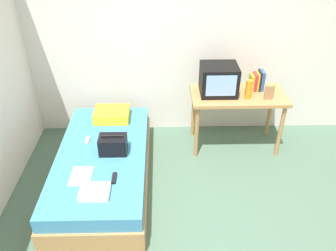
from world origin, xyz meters
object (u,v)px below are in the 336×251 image
Objects in this scene: book_row at (257,81)px; pillow at (112,114)px; bed at (103,168)px; remote_silver at (87,140)px; magazine at (81,176)px; picture_frame at (269,93)px; remote_dark at (114,178)px; handbag at (113,145)px; tv at (219,80)px; water_bottle at (249,89)px; desk at (238,101)px; folded_towel at (95,192)px.

book_row reaches higher than pillow.
remote_silver is at bearing 130.65° from bed.
magazine is (-2.01, -1.22, -0.44)m from book_row.
picture_frame is at bearing 24.59° from magazine.
magazine is at bearing -148.69° from book_row.
pillow is 1.15m from remote_dark.
magazine is (-0.29, -0.39, -0.10)m from handbag.
book_row is at bearing 9.81° from tv.
bed is 4.59× the size of pillow.
tv is at bearing -170.19° from book_row.
water_bottle reaches higher than magazine.
handbag is (-1.23, -0.74, -0.41)m from tv.
desk is 1.59m from pillow.
folded_towel is (0.22, -0.87, 0.02)m from remote_silver.
water_bottle is 1.50× the size of remote_dark.
remote_dark is at bearing -145.58° from water_bottle.
bed is at bearing -163.71° from picture_frame.
water_bottle reaches higher than remote_silver.
water_bottle is 0.25m from picture_frame.
handbag is 2.08× the size of remote_silver.
picture_frame reaches higher than folded_towel.
book_row is 1.59× the size of remote_dark.
book_row reaches higher than remote_dark.
picture_frame is 2.20m from remote_silver.
picture_frame is (0.58, -0.18, -0.09)m from tv.
handbag reaches higher than bed.
handbag is at bearing -162.64° from picture_frame.
folded_towel is at bearing -75.78° from remote_silver.
picture_frame reaches higher than bed.
desk is at bearing 127.60° from water_bottle.
desk is 4.00× the size of magazine.
folded_towel is (-1.67, -1.25, -0.42)m from water_bottle.
folded_towel is at bearing -90.44° from pillow.
water_bottle is 0.84× the size of folded_towel.
tv reaches higher than handbag.
book_row reaches higher than picture_frame.
magazine is (-1.86, -0.99, -0.44)m from water_bottle.
handbag reaches higher than magazine.
remote_silver is at bearing -115.75° from pillow.
folded_towel is (-0.11, -0.65, -0.07)m from handbag.
book_row is (0.24, 0.12, 0.21)m from desk.
desk is at bearing 23.83° from bed.
bed is 13.89× the size of remote_silver.
tv is 2.82× the size of remote_dark.
handbag is 0.40m from remote_silver.
water_bottle reaches higher than bed.
desk is 4.67× the size of book_row.
book_row is 0.89× the size of folded_towel.
book_row is at bearing 25.68° from handbag.
bed is 7.14× the size of folded_towel.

